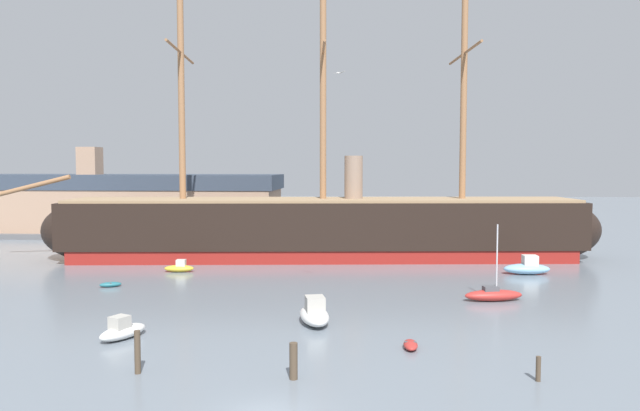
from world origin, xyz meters
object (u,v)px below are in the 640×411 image
Objects in this scene: seagull_in_flight at (339,73)px; dinghy_foreground_right at (411,345)px; motorboat_near_centre at (314,314)px; dinghy_mid_left at (110,284)px; tall_ship at (323,227)px; mooring_piling_left_pair at (538,369)px; motorboat_foreground_left at (122,330)px; motorboat_alongside_bow at (179,268)px; mooring_piling_nearest at (293,361)px; sailboat_distant_centre at (363,239)px; sailboat_mid_right at (493,294)px; motorboat_alongside_stern at (527,268)px; sailboat_far_right at (551,253)px; dockside_warehouse_left at (123,205)px; mooring_piling_right_pair at (138,352)px; sailboat_far_left at (119,246)px.

dinghy_foreground_right is at bearing -65.52° from seagull_in_flight.
motorboat_near_centre is 2.41× the size of dinghy_mid_left.
mooring_piling_left_pair is (14.15, -41.06, -3.22)m from tall_ship.
motorboat_near_centre reaches higher than motorboat_foreground_left.
dinghy_mid_left is 9.28m from motorboat_alongside_bow.
mooring_piling_nearest is at bearing -90.91° from motorboat_near_centre.
sailboat_mid_right is at bearing -74.21° from sailboat_distant_centre.
motorboat_alongside_stern is 1.04× the size of sailboat_distant_centre.
sailboat_far_right is 2.66× the size of mooring_piling_nearest.
sailboat_far_right is at bearing 72.50° from mooring_piling_left_pair.
dinghy_mid_left is at bearing -135.20° from tall_ship.
motorboat_near_centre is at bearing 89.09° from mooring_piling_nearest.
motorboat_alongside_bow is at bearing -59.45° from dockside_warehouse_left.
mooring_piling_right_pair is 2.28× the size of seagull_in_flight.
motorboat_near_centre reaches higher than mooring_piling_nearest.
motorboat_near_centre is at bearing -30.17° from dinghy_mid_left.
sailboat_distant_centre is (-23.41, 13.02, -0.05)m from sailboat_far_right.
mooring_piling_right_pair reaches higher than motorboat_near_centre.
tall_ship is 36.76× the size of dinghy_foreground_right.
motorboat_near_centre is 65.00m from dockside_warehouse_left.
sailboat_distant_centre is (-10.95, 38.73, -0.15)m from sailboat_mid_right.
mooring_piling_right_pair reaches higher than mooring_piling_nearest.
sailboat_mid_right is at bearing -20.96° from motorboat_alongside_bow.
dinghy_foreground_right is 0.04× the size of dockside_warehouse_left.
dockside_warehouse_left is (-23.83, 58.58, 4.38)m from motorboat_foreground_left.
mooring_piling_nearest is 24.40m from seagull_in_flight.
tall_ship is 36.85m from dinghy_foreground_right.
dinghy_mid_left is 1.61× the size of mooring_piling_left_pair.
sailboat_far_left is 0.10× the size of dockside_warehouse_left.
motorboat_alongside_bow is 0.06× the size of dockside_warehouse_left.
motorboat_alongside_stern is (14.15, 26.86, 0.46)m from dinghy_foreground_right.
motorboat_foreground_left is 1.23× the size of motorboat_alongside_bow.
dockside_warehouse_left is (-48.81, 64.66, 4.26)m from mooring_piling_left_pair.
mooring_piling_nearest is at bearing -61.18° from dockside_warehouse_left.
sailboat_distant_centre is at bearing 105.79° from sailboat_mid_right.
mooring_piling_left_pair is (28.86, -30.85, 0.20)m from motorboat_alongside_bow.
motorboat_alongside_stern is (6.20, 12.96, 0.16)m from sailboat_mid_right.
tall_ship is at bearing 72.79° from motorboat_foreground_left.
mooring_piling_nearest is (-20.77, -32.74, 0.28)m from motorboat_alongside_stern.
motorboat_near_centre is 3.88× the size of mooring_piling_left_pair.
tall_ship is at bearing -34.24° from dockside_warehouse_left.
mooring_piling_right_pair is at bearing -100.03° from tall_ship.
mooring_piling_right_pair is (3.51, -6.45, 0.65)m from motorboat_foreground_left.
tall_ship is at bearing 34.75° from motorboat_alongside_bow.
sailboat_far_left reaches higher than mooring_piling_left_pair.
dinghy_foreground_right is at bearing -117.26° from sailboat_far_right.
mooring_piling_nearest is at bearing -126.38° from sailboat_mid_right.
dinghy_foreground_right is 16.02m from sailboat_mid_right.
sailboat_far_left is at bearing 134.78° from seagull_in_flight.
motorboat_alongside_stern is 30.68m from seagull_in_flight.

